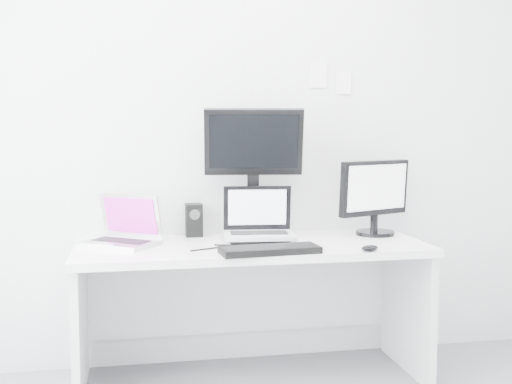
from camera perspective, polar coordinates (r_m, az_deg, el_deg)
The scene contains 11 objects.
back_wall at distance 3.73m, azimuth -1.39°, elevation 5.92°, with size 3.60×3.60×0.00m, color silver.
desk at distance 3.52m, azimuth -0.39°, elevation -10.31°, with size 1.80×0.70×0.73m, color white.
macbook at distance 3.43m, azimuth -11.70°, elevation -2.31°, with size 0.36×0.27×0.27m, color #B9B9BD.
speaker at distance 3.67m, azimuth -5.34°, elevation -2.41°, with size 0.09×0.09×0.18m, color black.
dell_laptop at distance 3.43m, azimuth 0.28°, elevation -1.94°, with size 0.36×0.28×0.30m, color silver.
rear_monitor at distance 3.60m, azimuth -0.23°, elevation 1.77°, with size 0.53×0.19×0.72m, color black.
samsung_monitor at distance 3.74m, azimuth 10.23°, elevation -0.38°, with size 0.47×0.22×0.43m, color black.
keyboard at distance 3.19m, azimuth 1.19°, elevation -4.99°, with size 0.48×0.17×0.03m, color black.
mouse at distance 3.28m, azimuth 9.73°, elevation -4.76°, with size 0.10×0.06×0.03m, color black.
wall_note_0 at distance 3.83m, azimuth 5.37°, elevation 9.93°, with size 0.10×0.00×0.14m, color white.
wall_note_1 at distance 3.88m, azimuth 7.52°, elevation 9.27°, with size 0.09×0.00×0.13m, color white.
Camera 1 is at (-0.62, -2.08, 1.34)m, focal length 46.64 mm.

